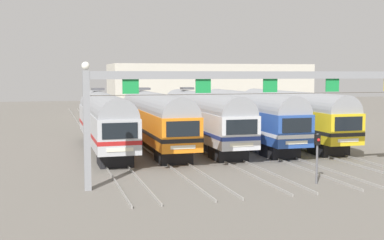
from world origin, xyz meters
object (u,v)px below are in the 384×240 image
Objects in this scene: commuter_train_orange at (155,118)px; commuter_train_blue at (248,115)px; commuter_train_stainless at (104,119)px; commuter_train_yellow at (291,114)px; commuter_train_silver at (203,116)px; yard_signal_mast at (317,149)px; catenary_gantry at (270,92)px.

commuter_train_orange is 1.00× the size of commuter_train_blue.
commuter_train_stainless is 1.00× the size of commuter_train_yellow.
commuter_train_silver is (4.17, 0.00, 0.00)m from commuter_train_orange.
catenary_gantry is at bearing 136.49° from yard_signal_mast.
catenary_gantry reaches higher than yard_signal_mast.
commuter_train_orange is 16.70m from yard_signal_mast.
commuter_train_orange reaches higher than yard_signal_mast.
yard_signal_mast is at bearing -43.51° from catenary_gantry.
yard_signal_mast is at bearing -56.05° from commuter_train_stainless.
catenary_gantry is at bearing -58.31° from commuter_train_stainless.
commuter_train_orange reaches higher than commuter_train_yellow.
catenary_gantry reaches higher than commuter_train_blue.
commuter_train_silver is 8.33m from commuter_train_yellow.
commuter_train_silver is 13.74m from catenary_gantry.
catenary_gantry is 7.52× the size of yard_signal_mast.
commuter_train_blue is at bearing 82.33° from yard_signal_mast.
catenary_gantry reaches higher than commuter_train_silver.
commuter_train_blue is at bearing -0.02° from commuter_train_stainless.
commuter_train_stainless is 1.00× the size of commuter_train_silver.
commuter_train_yellow is at bearing 58.30° from catenary_gantry.
commuter_train_stainless is 1.00× the size of commuter_train_blue.
commuter_train_stainless is 1.00× the size of commuter_train_orange.
commuter_train_silver is 0.82× the size of catenary_gantry.
commuter_train_blue is 4.17m from commuter_train_yellow.
commuter_train_yellow is at bearing 68.00° from yard_signal_mast.
commuter_train_silver is at bearing 0.00° from commuter_train_orange.
commuter_train_stainless reaches higher than commuter_train_blue.
commuter_train_silver is 6.20× the size of yard_signal_mast.
commuter_train_orange is (4.17, 0.00, 0.00)m from commuter_train_stainless.
commuter_train_yellow is at bearing -0.01° from commuter_train_stainless.
yard_signal_mast is (-6.25, -15.47, -0.65)m from commuter_train_yellow.
yard_signal_mast is (2.08, -15.48, -0.65)m from commuter_train_silver.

